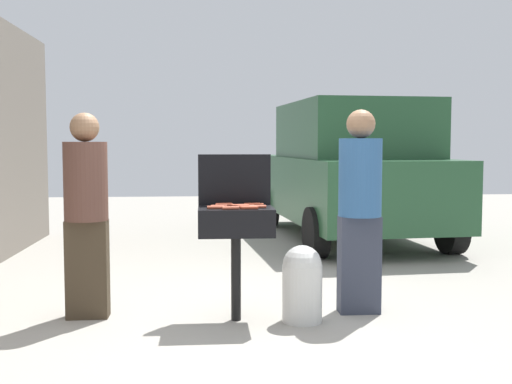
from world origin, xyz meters
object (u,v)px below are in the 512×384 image
Objects in this scene: propane_tank at (302,282)px; parked_minivan at (349,170)px; bbq_grill at (236,225)px; hot_dog_11 at (231,208)px; hot_dog_2 at (250,208)px; hot_dog_8 at (219,206)px; hot_dog_12 at (258,207)px; hot_dog_3 at (246,206)px; hot_dog_0 at (223,205)px; hot_dog_10 at (241,206)px; hot_dog_9 at (216,207)px; person_left at (86,207)px; hot_dog_1 at (256,205)px; hot_dog_5 at (248,207)px; hot_dog_13 at (225,205)px; hot_dog_4 at (252,204)px; hot_dog_6 at (239,206)px; person_right at (360,203)px; hot_dog_7 at (224,204)px.

propane_tank is 4.59m from parked_minivan.
hot_dog_11 reaches higher than bbq_grill.
hot_dog_8 is at bearing 152.59° from hot_dog_2.
hot_dog_3 is at bearing 160.92° from hot_dog_12.
hot_dog_0 is at bearing 153.05° from hot_dog_3.
hot_dog_10 is 0.21× the size of propane_tank.
hot_dog_3 is 0.03× the size of parked_minivan.
hot_dog_0 is 0.17m from hot_dog_9.
hot_dog_8 is 1.09m from person_left.
hot_dog_1 and hot_dog_12 have the same top height.
propane_tank is (0.43, 0.04, -0.61)m from hot_dog_5.
hot_dog_0 and hot_dog_13 have the same top height.
hot_dog_13 is 0.88m from propane_tank.
hot_dog_10 is at bearing -130.07° from hot_dog_4.
hot_dog_0 is 1.12m from person_left.
hot_dog_0 is 0.19m from hot_dog_3.
hot_dog_9 is at bearing -144.99° from bbq_grill.
hot_dog_6 is 1.00× the size of hot_dog_11.
bbq_grill is 0.70m from propane_tank.
hot_dog_11 is (0.05, -0.21, 0.00)m from hot_dog_0.
person_left is (-1.07, 0.22, -0.02)m from hot_dog_8.
hot_dog_13 is 1.13m from person_right.
hot_dog_4 is at bearing 78.43° from hot_dog_5.
propane_tank is at bearing -27.24° from hot_dog_4.
hot_dog_0 and hot_dog_3 have the same top height.
hot_dog_1 is at bearing 74.63° from hot_dog_2.
hot_dog_1 is at bearing 10.11° from person_left.
person_left is (-1.25, 0.19, -0.02)m from hot_dog_10.
parked_minivan is at bearing 68.12° from hot_dog_12.
parked_minivan is at bearing -93.71° from person_right.
parked_minivan reaches higher than hot_dog_11.
propane_tank is at bearing -12.36° from hot_dog_6.
hot_dog_3 is at bearing -45.09° from hot_dog_7.
hot_dog_2 is 0.11m from hot_dog_12.
hot_dog_6 is (-0.07, 0.18, 0.00)m from hot_dog_2.
hot_dog_9 is (-0.03, -0.08, 0.00)m from hot_dog_8.
person_left reaches higher than hot_dog_5.
hot_dog_5 is 1.00× the size of hot_dog_8.
hot_dog_2 is 0.12m from hot_dog_3.
hot_dog_4 is 0.31m from hot_dog_8.
bbq_grill is 7.05× the size of hot_dog_8.
hot_dog_7 reaches higher than bbq_grill.
hot_dog_0 is at bearing -110.38° from hot_dog_13.
hot_dog_2 is at bearing -131.35° from hot_dog_12.
hot_dog_3 and hot_dog_4 have the same top height.
hot_dog_7 is 0.25m from hot_dog_9.
hot_dog_3 is (-0.02, 0.11, 0.00)m from hot_dog_2.
propane_tank is (0.61, -0.17, -0.61)m from hot_dog_13.
hot_dog_11 is (0.12, -0.05, 0.00)m from hot_dog_9.
hot_dog_2 is 0.04m from hot_dog_5.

